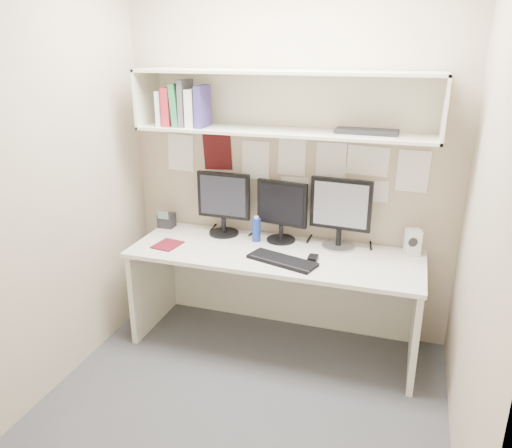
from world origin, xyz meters
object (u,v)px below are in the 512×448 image
(speaker, at_px, (413,242))
(desk_phone, at_px, (167,220))
(keyboard, at_px, (282,260))
(monitor_right, at_px, (340,211))
(maroon_notebook, at_px, (167,245))
(monitor_left, at_px, (224,201))
(desk, at_px, (274,298))
(monitor_center, at_px, (282,209))

(speaker, xyz_separation_m, desk_phone, (-1.84, -0.01, -0.03))
(keyboard, relative_size, speaker, 2.56)
(keyboard, xyz_separation_m, speaker, (0.81, 0.39, 0.08))
(monitor_right, bearing_deg, maroon_notebook, -158.94)
(monitor_left, height_order, desk_phone, monitor_left)
(desk, height_order, speaker, speaker)
(maroon_notebook, bearing_deg, desk, 17.03)
(keyboard, xyz_separation_m, maroon_notebook, (-0.85, 0.03, -0.01))
(keyboard, relative_size, maroon_notebook, 2.34)
(monitor_left, bearing_deg, desk, -24.59)
(desk, bearing_deg, maroon_notebook, -170.38)
(desk_phone, bearing_deg, keyboard, -21.77)
(speaker, bearing_deg, monitor_right, 161.68)
(monitor_left, bearing_deg, maroon_notebook, -129.62)
(monitor_right, height_order, speaker, monitor_right)
(monitor_center, bearing_deg, monitor_right, 9.48)
(desk, relative_size, maroon_notebook, 10.10)
(monitor_left, xyz_separation_m, speaker, (1.36, 0.01, -0.16))
(desk, height_order, monitor_left, monitor_left)
(monitor_left, relative_size, desk_phone, 3.27)
(desk, xyz_separation_m, monitor_right, (0.40, 0.22, 0.63))
(monitor_left, bearing_deg, desk_phone, -179.05)
(speaker, relative_size, maroon_notebook, 0.92)
(monitor_center, height_order, monitor_right, monitor_right)
(desk, distance_m, speaker, 1.03)
(maroon_notebook, bearing_deg, monitor_right, 24.10)
(keyboard, bearing_deg, monitor_left, 162.88)
(monitor_left, bearing_deg, monitor_center, 0.97)
(speaker, bearing_deg, monitor_center, 161.14)
(speaker, bearing_deg, maroon_notebook, 172.71)
(monitor_center, bearing_deg, keyboard, -64.67)
(desk, relative_size, monitor_center, 4.53)
(keyboard, bearing_deg, speaker, 42.95)
(desk, relative_size, monitor_left, 4.25)
(desk, xyz_separation_m, speaker, (0.90, 0.23, 0.45))
(monitor_right, relative_size, maroon_notebook, 2.49)
(monitor_center, xyz_separation_m, maroon_notebook, (-0.74, -0.35, -0.24))
(speaker, distance_m, maroon_notebook, 1.70)
(monitor_center, relative_size, maroon_notebook, 2.23)
(monitor_right, distance_m, speaker, 0.53)
(monitor_center, height_order, desk_phone, monitor_center)
(monitor_left, bearing_deg, monitor_right, 0.96)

